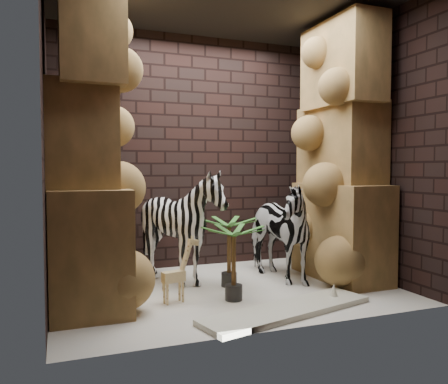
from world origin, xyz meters
name	(u,v)px	position (x,y,z in m)	size (l,w,h in m)	color
floor	(227,289)	(0.00, 0.00, 0.00)	(3.50, 3.50, 0.00)	beige
ceiling	(227,0)	(0.00, 0.00, 3.00)	(3.50, 3.50, 0.00)	black
wall_back	(192,152)	(0.00, 1.25, 1.50)	(3.50, 3.50, 0.00)	black
wall_front	(285,140)	(0.00, -1.25, 1.50)	(3.50, 3.50, 0.00)	black
wall_left	(46,144)	(-1.75, 0.00, 1.50)	(3.00, 3.00, 0.00)	black
wall_right	(365,150)	(1.75, 0.00, 1.50)	(3.00, 3.00, 0.00)	black
rock_pillar_left	(86,145)	(-1.40, 0.00, 1.50)	(0.68, 1.30, 3.00)	#B88749
rock_pillar_right	(341,150)	(1.42, 0.00, 1.50)	(0.58, 1.25, 3.00)	#B88749
zebra_right	(274,222)	(0.66, 0.21, 0.66)	(0.60, 1.12, 1.32)	white
zebra_left	(181,233)	(-0.39, 0.39, 0.57)	(1.02, 1.26, 1.14)	white
giraffe_toy	(174,269)	(-0.64, -0.25, 0.32)	(0.33, 0.11, 0.64)	#ECCF8B
palm_front	(229,252)	(0.07, 0.11, 0.38)	(0.36, 0.36, 0.76)	#276824
palm_back	(234,263)	(-0.07, -0.38, 0.37)	(0.36, 0.36, 0.74)	#276824
surfboard	(288,310)	(0.24, -0.90, 0.03)	(1.72, 0.42, 0.05)	silver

